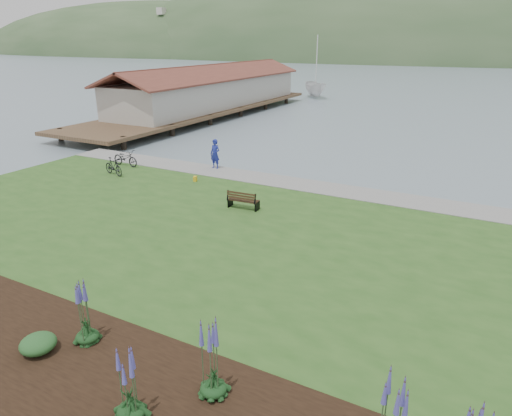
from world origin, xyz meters
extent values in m
plane|color=slate|center=(0.00, 0.00, 0.00)|extent=(600.00, 600.00, 0.00)
cube|color=#2B541D|center=(0.00, -2.00, 0.20)|extent=(34.00, 20.00, 0.40)
cube|color=gray|center=(0.00, 6.90, 0.42)|extent=(34.00, 2.20, 0.03)
cube|color=black|center=(3.00, -9.80, 0.42)|extent=(24.00, 4.40, 0.04)
cube|color=#4C3826|center=(-20.00, 26.00, 0.85)|extent=(8.00, 36.00, 0.30)
cube|color=#B2ADA3|center=(-20.00, 28.00, 2.50)|extent=(6.40, 28.00, 3.00)
cube|color=black|center=(-1.40, 2.13, 0.81)|extent=(1.50, 0.61, 0.05)
cube|color=black|center=(-1.39, 1.86, 1.09)|extent=(1.47, 0.24, 0.46)
cube|color=black|center=(-2.12, 2.08, 0.60)|extent=(0.09, 0.51, 0.40)
cube|color=black|center=(-0.69, 2.19, 0.60)|extent=(0.09, 0.51, 0.40)
imported|color=navy|center=(-6.48, 7.50, 1.48)|extent=(0.83, 0.61, 2.16)
imported|color=black|center=(-11.86, 5.33, 0.92)|extent=(0.79, 2.00, 1.03)
imported|color=black|center=(-11.01, 3.42, 0.92)|extent=(0.89, 1.78, 1.03)
imported|color=silver|center=(-15.46, 47.73, 0.00)|extent=(14.51, 14.55, 27.11)
cube|color=yellow|center=(-6.02, 4.66, 0.54)|extent=(0.25, 0.31, 0.28)
ellipsoid|color=#133416|center=(2.86, -10.21, 0.59)|extent=(0.62, 0.62, 0.31)
cone|color=#444096|center=(2.86, -10.21, 1.58)|extent=(0.36, 0.36, 1.66)
ellipsoid|color=#133416|center=(4.03, -8.81, 0.59)|extent=(0.62, 0.62, 0.31)
cone|color=#444096|center=(4.03, -8.81, 1.76)|extent=(0.36, 0.36, 2.03)
ellipsoid|color=#133416|center=(0.01, -8.78, 0.59)|extent=(0.62, 0.62, 0.31)
cone|color=#444096|center=(0.01, -8.78, 1.69)|extent=(0.40, 0.40, 1.89)
cone|color=#444096|center=(7.93, -8.68, 1.72)|extent=(0.40, 0.40, 1.95)
ellipsoid|color=#1E4C21|center=(-0.78, -9.67, 0.67)|extent=(0.91, 0.91, 0.46)
camera|label=1|loc=(8.77, -15.62, 8.03)|focal=32.00mm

